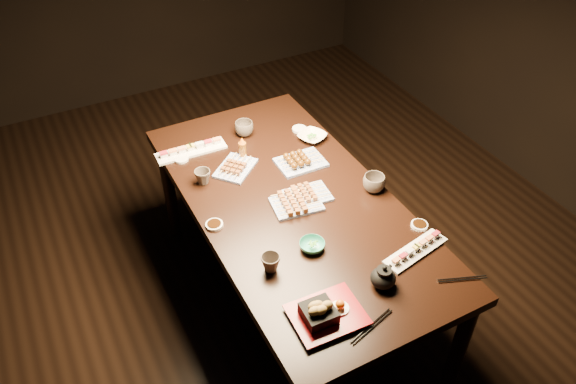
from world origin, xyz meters
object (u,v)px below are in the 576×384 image
object	(u,v)px
sushi_platter_near	(416,249)
teacup_far_right	(244,129)
teacup_near_left	(271,263)
teacup_mid_right	(374,183)
yakitori_plate_center	(296,201)
yakitori_plate_right	(308,192)
teapot	(383,276)
teacup_far_left	(203,177)
condiment_bottle	(242,148)
dining_table	(292,255)
yakitori_plate_left	(235,165)
edamame_bowl_cream	(312,137)
tempura_tray	(327,309)
sushi_platter_far	(191,148)
edamame_bowl_green	(312,246)

from	to	relation	value
sushi_platter_near	teacup_far_right	xyz separation A→B (m)	(-0.28, 1.16, 0.02)
teacup_near_left	teacup_mid_right	distance (m)	0.71
yakitori_plate_center	yakitori_plate_right	world-z (taller)	yakitori_plate_center
teapot	yakitori_plate_center	bearing A→B (deg)	69.19
yakitori_plate_center	teapot	size ratio (longest dim) A/B	1.86
teacup_mid_right	teacup_far_left	distance (m)	0.84
condiment_bottle	dining_table	bearing A→B (deg)	-81.34
yakitori_plate_center	teacup_far_right	world-z (taller)	teacup_far_right
yakitori_plate_right	teacup_far_right	xyz separation A→B (m)	(-0.05, 0.62, 0.01)
yakitori_plate_left	teacup_mid_right	size ratio (longest dim) A/B	2.02
yakitori_plate_center	edamame_bowl_cream	world-z (taller)	yakitori_plate_center
dining_table	condiment_bottle	xyz separation A→B (m)	(-0.07, 0.43, 0.44)
condiment_bottle	teacup_near_left	bearing A→B (deg)	-105.94
teacup_far_right	teapot	size ratio (longest dim) A/B	0.83
yakitori_plate_center	teacup_far_right	distance (m)	0.66
tempura_tray	teapot	bearing A→B (deg)	10.03
sushi_platter_near	yakitori_plate_left	xyz separation A→B (m)	(-0.45, 0.90, 0.01)
yakitori_plate_center	edamame_bowl_cream	bearing A→B (deg)	60.80
sushi_platter_near	condiment_bottle	distance (m)	1.05
yakitori_plate_right	yakitori_plate_left	world-z (taller)	yakitori_plate_left
teacup_mid_right	sushi_platter_near	bearing A→B (deg)	-99.89
teapot	yakitori_plate_left	bearing A→B (deg)	74.42
yakitori_plate_right	teacup_near_left	size ratio (longest dim) A/B	2.60
yakitori_plate_right	teacup_far_left	distance (m)	0.53
yakitori_plate_left	teacup_near_left	world-z (taller)	teacup_near_left
dining_table	tempura_tray	world-z (taller)	tempura_tray
teacup_far_left	condiment_bottle	size ratio (longest dim) A/B	0.65
yakitori_plate_center	teacup_far_left	size ratio (longest dim) A/B	2.86
tempura_tray	teacup_near_left	bearing A→B (deg)	106.76
yakitori_plate_right	teacup_near_left	distance (m)	0.50
edamame_bowl_cream	teacup_near_left	xyz separation A→B (m)	(-0.62, -0.75, 0.02)
teacup_far_right	yakitori_plate_right	bearing A→B (deg)	-85.31
dining_table	yakitori_plate_center	world-z (taller)	yakitori_plate_center
sushi_platter_far	dining_table	bearing A→B (deg)	117.93
dining_table	teapot	distance (m)	0.76
yakitori_plate_right	teacup_far_right	size ratio (longest dim) A/B	2.07
yakitori_plate_center	edamame_bowl_cream	size ratio (longest dim) A/B	1.60
teacup_near_left	teacup_far_right	bearing A→B (deg)	71.86
yakitori_plate_left	teacup_near_left	bearing A→B (deg)	-142.03
edamame_bowl_cream	tempura_tray	bearing A→B (deg)	-116.92
sushi_platter_near	edamame_bowl_green	size ratio (longest dim) A/B	2.88
yakitori_plate_right	condiment_bottle	world-z (taller)	condiment_bottle
sushi_platter_far	edamame_bowl_green	world-z (taller)	sushi_platter_far
edamame_bowl_green	teacup_mid_right	world-z (taller)	teacup_mid_right
yakitori_plate_left	teapot	world-z (taller)	teapot
teapot	teacup_near_left	bearing A→B (deg)	113.69
sushi_platter_far	teacup_near_left	bearing A→B (deg)	92.52
sushi_platter_far	edamame_bowl_green	bearing A→B (deg)	105.51
sushi_platter_far	teacup_far_right	world-z (taller)	teacup_far_right
dining_table	yakitori_plate_center	distance (m)	0.41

